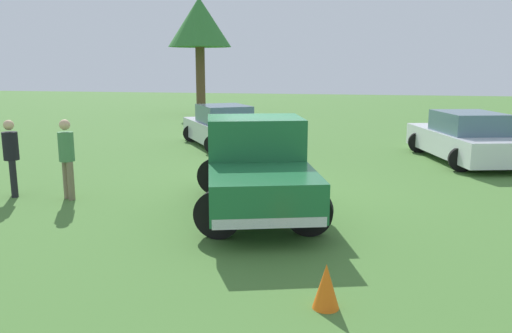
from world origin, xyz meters
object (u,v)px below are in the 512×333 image
object	(u,v)px
pickup_truck	(255,163)
sedan_far	(465,138)
sedan_near	(222,128)
tree_back_left	(199,24)
traffic_cone	(326,286)
person_bystander	(67,155)
person_visitor	(11,154)

from	to	relation	value
pickup_truck	sedan_far	world-z (taller)	pickup_truck
pickup_truck	sedan_near	size ratio (longest dim) A/B	1.08
sedan_far	tree_back_left	xyz separation A→B (m)	(-11.96, 12.42, 4.35)
traffic_cone	tree_back_left	bearing A→B (deg)	110.61
sedan_near	sedan_far	xyz separation A→B (m)	(7.77, -1.38, 0.02)
person_bystander	person_visitor	bearing A→B (deg)	-56.62
pickup_truck	person_visitor	distance (m)	5.37
person_visitor	tree_back_left	world-z (taller)	tree_back_left
person_bystander	traffic_cone	size ratio (longest dim) A/B	3.10
pickup_truck	person_bystander	world-z (taller)	pickup_truck
sedan_far	tree_back_left	distance (m)	17.78
sedan_far	person_visitor	bearing A→B (deg)	106.64
tree_back_left	person_bystander	bearing A→B (deg)	-81.34
pickup_truck	traffic_cone	bearing A→B (deg)	6.08
sedan_near	person_visitor	size ratio (longest dim) A/B	2.75
sedan_near	tree_back_left	world-z (taller)	tree_back_left
sedan_near	tree_back_left	xyz separation A→B (m)	(-4.19, 11.05, 4.37)
person_visitor	sedan_near	bearing A→B (deg)	-146.32
person_visitor	traffic_cone	world-z (taller)	person_visitor
sedan_near	pickup_truck	bearing A→B (deg)	166.82
person_visitor	person_bystander	bearing A→B (deg)	143.25
pickup_truck	person_visitor	xyz separation A→B (m)	(-5.37, 0.04, -0.01)
pickup_truck	tree_back_left	distance (m)	20.45
person_bystander	person_visitor	xyz separation A→B (m)	(-1.30, -0.02, -0.02)
person_visitor	sedan_far	bearing A→B (deg)	173.93
pickup_truck	tree_back_left	bearing A→B (deg)	-176.18
traffic_cone	pickup_truck	bearing A→B (deg)	112.47
person_bystander	sedan_far	bearing A→B (deg)	157.51
sedan_far	sedan_near	bearing A→B (deg)	65.24
pickup_truck	sedan_near	bearing A→B (deg)	-177.02
person_bystander	person_visitor	distance (m)	1.31
sedan_near	person_bystander	distance (m)	7.82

